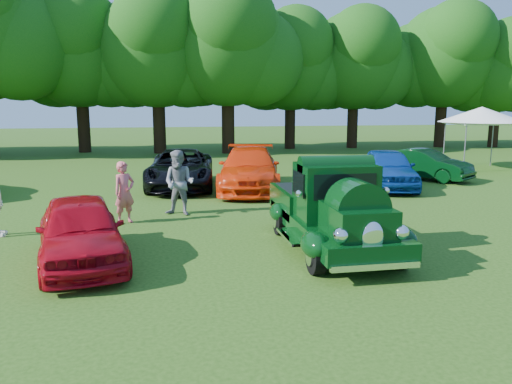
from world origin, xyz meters
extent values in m
plane|color=#214510|center=(0.00, 0.00, 0.00)|extent=(120.00, 120.00, 0.00)
cylinder|color=black|center=(1.05, -1.19, 0.40)|extent=(0.24, 0.80, 0.80)
cylinder|color=black|center=(2.83, -1.19, 0.40)|extent=(0.24, 0.80, 0.80)
cylinder|color=black|center=(1.05, 1.87, 0.40)|extent=(0.24, 0.80, 0.80)
cylinder|color=black|center=(2.83, 1.87, 0.40)|extent=(0.24, 0.80, 0.80)
cube|color=black|center=(1.94, 0.42, 0.56)|extent=(1.85, 4.84, 0.37)
cube|color=black|center=(1.94, -1.03, 0.99)|extent=(1.18, 1.56, 0.67)
cube|color=black|center=(1.94, 0.28, 1.35)|extent=(1.68, 1.24, 1.29)
cube|color=black|center=(1.94, -0.31, 1.58)|extent=(1.40, 0.06, 0.56)
cube|color=black|center=(1.94, 1.89, 0.86)|extent=(1.85, 2.20, 0.62)
cube|color=black|center=(1.94, 1.89, 1.16)|extent=(1.59, 1.94, 0.05)
ellipsoid|color=black|center=(1.02, -1.19, 0.60)|extent=(0.53, 0.92, 0.53)
ellipsoid|color=black|center=(2.87, -1.19, 0.60)|extent=(0.53, 0.92, 0.53)
ellipsoid|color=black|center=(0.98, 1.87, 0.59)|extent=(0.41, 0.77, 0.45)
ellipsoid|color=black|center=(2.90, 1.87, 0.59)|extent=(0.41, 0.77, 0.45)
ellipsoid|color=white|center=(1.94, -1.84, 0.86)|extent=(0.43, 0.13, 0.64)
sphere|color=white|center=(1.34, -1.76, 0.92)|extent=(0.30, 0.30, 0.30)
sphere|color=white|center=(2.54, -1.76, 0.92)|extent=(0.30, 0.30, 0.30)
cube|color=white|center=(1.94, -2.00, 0.37)|extent=(1.74, 0.12, 0.12)
cube|color=white|center=(1.94, 3.00, 0.43)|extent=(1.74, 0.12, 0.12)
imported|color=#A00613|center=(-3.61, 0.38, 0.71)|extent=(2.46, 4.41, 1.42)
imported|color=black|center=(-1.18, 9.61, 0.75)|extent=(3.01, 5.64, 1.51)
imported|color=red|center=(1.41, 8.58, 0.81)|extent=(3.29, 5.91, 1.62)
imported|color=navy|center=(6.87, 8.01, 0.78)|extent=(2.90, 4.87, 1.55)
imported|color=black|center=(9.45, 9.79, 0.66)|extent=(3.46, 4.11, 1.33)
imported|color=#D45761|center=(-2.95, 3.87, 0.87)|extent=(0.76, 0.72, 1.75)
imported|color=gray|center=(-1.41, 4.63, 0.98)|extent=(1.18, 1.08, 1.96)
cube|color=white|center=(13.97, 12.56, 2.33)|extent=(3.29, 3.29, 0.11)
cone|color=white|center=(13.97, 12.56, 2.76)|extent=(4.83, 4.83, 0.76)
cylinder|color=slate|center=(12.49, 11.51, 1.14)|extent=(0.06, 0.06, 2.28)
cylinder|color=slate|center=(12.92, 14.04, 1.14)|extent=(0.06, 0.06, 2.28)
cylinder|color=slate|center=(15.45, 13.61, 1.14)|extent=(0.06, 0.06, 2.28)
cylinder|color=black|center=(-7.10, 25.39, 2.07)|extent=(0.83, 0.83, 4.13)
sphere|color=#104A10|center=(-7.10, 25.39, 6.78)|extent=(7.55, 7.55, 7.55)
cylinder|color=black|center=(-2.04, 23.79, 2.06)|extent=(0.82, 0.82, 4.12)
sphere|color=#104A10|center=(-2.04, 23.79, 6.76)|extent=(7.54, 7.54, 7.54)
cylinder|color=black|center=(2.46, 22.94, 2.11)|extent=(0.85, 0.85, 4.23)
sphere|color=#104A10|center=(2.46, 22.94, 6.93)|extent=(7.73, 7.73, 7.73)
cylinder|color=black|center=(7.36, 25.46, 1.90)|extent=(0.76, 0.76, 3.80)
sphere|color=#104A10|center=(7.36, 25.46, 6.24)|extent=(6.96, 6.96, 6.96)
cylinder|color=black|center=(12.11, 25.26, 1.94)|extent=(0.77, 0.77, 3.87)
sphere|color=#104A10|center=(12.11, 25.26, 6.35)|extent=(7.08, 7.08, 7.08)
cylinder|color=black|center=(18.89, 24.60, 2.03)|extent=(0.81, 0.81, 4.05)
sphere|color=#104A10|center=(18.89, 24.60, 6.65)|extent=(7.41, 7.41, 7.41)
cylinder|color=black|center=(22.86, 23.79, 1.80)|extent=(0.72, 0.72, 3.60)
sphere|color=#104A10|center=(22.86, 23.79, 5.90)|extent=(6.58, 6.58, 6.58)
camera|label=1|loc=(-1.85, -10.27, 3.36)|focal=35.00mm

